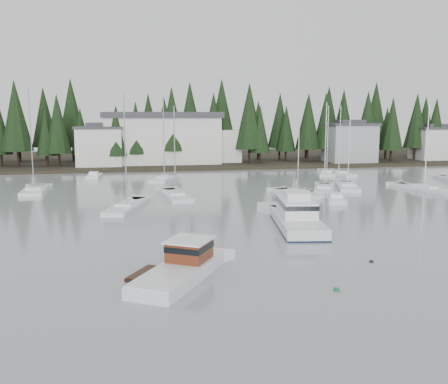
# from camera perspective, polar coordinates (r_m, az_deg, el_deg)

# --- Properties ---
(ground) EXTENTS (260.00, 260.00, 0.00)m
(ground) POSITION_cam_1_polar(r_m,az_deg,el_deg) (30.29, 13.09, -12.27)
(ground) COLOR gray
(ground) RESTS_ON ground
(far_shore_land) EXTENTS (240.00, 54.00, 1.00)m
(far_shore_land) POSITION_cam_1_polar(r_m,az_deg,el_deg) (123.84, -5.12, 3.76)
(far_shore_land) COLOR black
(far_shore_land) RESTS_ON ground
(conifer_treeline) EXTENTS (200.00, 22.00, 20.00)m
(conifer_treeline) POSITION_cam_1_polar(r_m,az_deg,el_deg) (112.93, -4.58, 3.29)
(conifer_treeline) COLOR black
(conifer_treeline) RESTS_ON ground
(house_west) EXTENTS (9.54, 7.42, 8.75)m
(house_west) POSITION_cam_1_polar(r_m,az_deg,el_deg) (105.19, -14.05, 5.19)
(house_west) COLOR silver
(house_west) RESTS_ON ground
(house_east_a) EXTENTS (10.60, 8.48, 9.25)m
(house_east_a) POSITION_cam_1_polar(r_m,az_deg,el_deg) (114.37, 14.16, 5.58)
(house_east_a) COLOR #999EA0
(house_east_a) RESTS_ON ground
(house_east_b) EXTENTS (9.54, 7.42, 8.25)m
(house_east_b) POSITION_cam_1_polar(r_m,az_deg,el_deg) (126.82, 22.88, 5.22)
(house_east_b) COLOR silver
(house_east_b) RESTS_ON ground
(harbor_inn) EXTENTS (29.50, 11.50, 10.90)m
(harbor_inn) POSITION_cam_1_polar(r_m,az_deg,el_deg) (108.62, -5.98, 6.11)
(harbor_inn) COLOR silver
(harbor_inn) RESTS_ON ground
(lobster_boat_brown) EXTENTS (7.23, 9.40, 4.51)m
(lobster_boat_brown) POSITION_cam_1_polar(r_m,az_deg,el_deg) (33.81, -5.06, -8.89)
(lobster_boat_brown) COLOR silver
(lobster_boat_brown) RESTS_ON ground
(cabin_cruiser_center) EXTENTS (5.64, 12.74, 5.29)m
(cabin_cruiser_center) POSITION_cam_1_polar(r_m,az_deg,el_deg) (49.10, 8.30, -3.02)
(cabin_cruiser_center) COLOR silver
(cabin_cruiser_center) RESTS_ON ground
(sailboat_0) EXTENTS (5.19, 8.65, 11.15)m
(sailboat_0) POSITION_cam_1_polar(r_m,az_deg,el_deg) (68.15, 8.41, -0.35)
(sailboat_0) COLOR silver
(sailboat_0) RESTS_ON ground
(sailboat_1) EXTENTS (4.70, 11.08, 12.84)m
(sailboat_1) POSITION_cam_1_polar(r_m,az_deg,el_deg) (77.44, 21.90, 0.21)
(sailboat_1) COLOR silver
(sailboat_1) RESTS_ON ground
(sailboat_5) EXTENTS (3.82, 10.58, 12.53)m
(sailboat_5) POSITION_cam_1_polar(r_m,az_deg,el_deg) (66.36, -5.58, -0.54)
(sailboat_5) COLOR silver
(sailboat_5) RESTS_ON ground
(sailboat_7) EXTENTS (5.71, 8.85, 14.52)m
(sailboat_7) POSITION_cam_1_polar(r_m,az_deg,el_deg) (83.79, -6.81, 1.40)
(sailboat_7) COLOR silver
(sailboat_7) RESTS_ON ground
(sailboat_8) EXTENTS (5.41, 8.72, 12.99)m
(sailboat_8) POSITION_cam_1_polar(r_m,az_deg,el_deg) (93.64, 11.65, 2.05)
(sailboat_8) COLOR silver
(sailboat_8) RESTS_ON ground
(sailboat_9) EXTENTS (5.60, 10.97, 13.76)m
(sailboat_9) POSITION_cam_1_polar(r_m,az_deg,el_deg) (59.24, -11.02, -1.78)
(sailboat_9) COLOR silver
(sailboat_9) RESTS_ON ground
(sailboat_10) EXTENTS (5.67, 9.73, 13.54)m
(sailboat_10) POSITION_cam_1_polar(r_m,az_deg,el_deg) (76.52, 13.95, 0.49)
(sailboat_10) COLOR silver
(sailboat_10) RESTS_ON ground
(sailboat_11) EXTENTS (3.38, 8.57, 14.95)m
(sailboat_11) POSITION_cam_1_polar(r_m,az_deg,el_deg) (75.20, -20.87, 0.04)
(sailboat_11) COLOR silver
(sailboat_11) RESTS_ON ground
(sailboat_12) EXTENTS (4.00, 8.49, 13.01)m
(sailboat_12) POSITION_cam_1_polar(r_m,az_deg,el_deg) (92.92, 12.96, 1.96)
(sailboat_12) COLOR silver
(sailboat_12) RESTS_ON ground
(sailboat_13) EXTENTS (6.03, 9.56, 13.07)m
(sailboat_13) POSITION_cam_1_polar(r_m,az_deg,el_deg) (73.46, 11.37, 0.24)
(sailboat_13) COLOR silver
(sailboat_13) RESTS_ON ground
(runabout_1) EXTENTS (3.88, 6.19, 1.42)m
(runabout_1) POSITION_cam_1_polar(r_m,az_deg,el_deg) (64.56, 12.67, -0.91)
(runabout_1) COLOR silver
(runabout_1) RESTS_ON ground
(runabout_3) EXTENTS (2.64, 5.63, 1.42)m
(runabout_3) POSITION_cam_1_polar(r_m,az_deg,el_deg) (89.44, -14.64, 1.67)
(runabout_3) COLOR silver
(runabout_3) RESTS_ON ground
(mooring_buoy_green) EXTENTS (0.42, 0.42, 0.42)m
(mooring_buoy_green) POSITION_cam_1_polar(r_m,az_deg,el_deg) (32.25, 12.72, -10.94)
(mooring_buoy_green) COLOR #145933
(mooring_buoy_green) RESTS_ON ground
(mooring_buoy_dark) EXTENTS (0.35, 0.35, 0.35)m
(mooring_buoy_dark) POSITION_cam_1_polar(r_m,az_deg,el_deg) (38.77, 16.49, -7.70)
(mooring_buoy_dark) COLOR black
(mooring_buoy_dark) RESTS_ON ground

